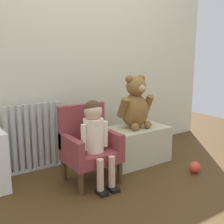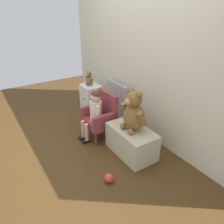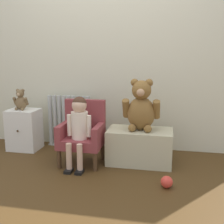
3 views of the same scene
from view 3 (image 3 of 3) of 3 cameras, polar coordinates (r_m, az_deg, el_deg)
The scene contains 10 objects.
ground_plane at distance 2.59m, azimuth -7.02°, elevation -14.49°, with size 6.00×6.00×0.00m, color #472F15.
back_wall at distance 3.42m, azimuth -1.39°, elevation 12.70°, with size 3.80×0.05×2.40m, color beige.
radiator at distance 3.52m, azimuth -8.69°, elevation -1.92°, with size 0.56×0.05×0.64m.
small_dresser at distance 3.56m, azimuth -17.38°, elevation -3.42°, with size 0.36×0.31×0.49m.
child_armchair at distance 2.99m, azimuth -6.02°, elevation -4.24°, with size 0.44×0.38×0.66m.
child_figure at distance 2.85m, azimuth -6.74°, elevation -1.98°, with size 0.25×0.35×0.72m.
low_bench at distance 3.01m, azimuth 5.65°, elevation -6.96°, with size 0.67×0.38×0.36m, color #BEB793.
large_teddy_bear at distance 2.91m, azimuth 5.95°, elevation 0.88°, with size 0.39×0.27×0.53m.
small_teddy_bear at distance 3.49m, azimuth -18.05°, elevation 2.21°, with size 0.18×0.13×0.25m.
toy_ball at distance 2.55m, azimuth 11.06°, elevation -13.77°, with size 0.11×0.11×0.11m, color red.
Camera 3 is at (0.76, -2.20, 1.14)m, focal length 45.00 mm.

